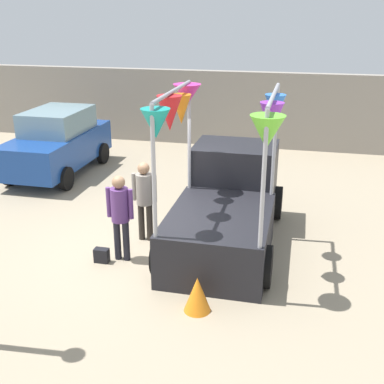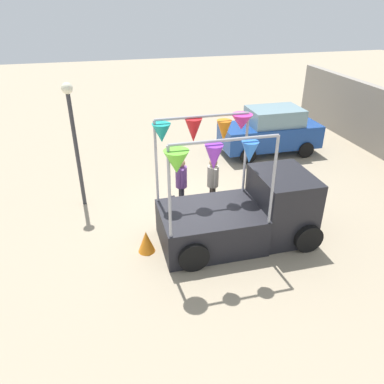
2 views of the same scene
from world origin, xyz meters
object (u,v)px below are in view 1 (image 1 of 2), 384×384
object	(u,v)px
handbag	(102,255)
person_customer	(120,210)
folded_kite_bundle_tangerine	(197,294)
person_vendor	(144,194)
vendor_truck	(227,199)
parked_car	(58,142)

from	to	relation	value
handbag	person_customer	bearing A→B (deg)	29.74
folded_kite_bundle_tangerine	person_vendor	bearing A→B (deg)	125.44
vendor_truck	folded_kite_bundle_tangerine	distance (m)	2.77
person_customer	person_vendor	bearing A→B (deg)	79.41
parked_car	folded_kite_bundle_tangerine	bearing A→B (deg)	-47.21
parked_car	handbag	xyz separation A→B (m)	(3.36, -4.80, -0.80)
person_customer	folded_kite_bundle_tangerine	distance (m)	2.36
person_customer	folded_kite_bundle_tangerine	xyz separation A→B (m)	(1.79, -1.34, -0.74)
handbag	vendor_truck	bearing A→B (deg)	35.63
parked_car	person_vendor	bearing A→B (deg)	-43.38
handbag	folded_kite_bundle_tangerine	xyz separation A→B (m)	(2.14, -1.14, 0.16)
vendor_truck	parked_car	bearing A→B (deg)	149.68
parked_car	folded_kite_bundle_tangerine	distance (m)	8.12
person_customer	handbag	bearing A→B (deg)	-150.26
person_customer	handbag	world-z (taller)	person_customer
parked_car	folded_kite_bundle_tangerine	world-z (taller)	parked_car
person_vendor	person_customer	bearing A→B (deg)	-100.59
vendor_truck	parked_car	distance (m)	6.41
vendor_truck	handbag	distance (m)	2.78
parked_car	person_customer	bearing A→B (deg)	-51.11
person_customer	person_vendor	distance (m)	0.94
person_customer	handbag	xyz separation A→B (m)	(-0.35, -0.20, -0.90)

